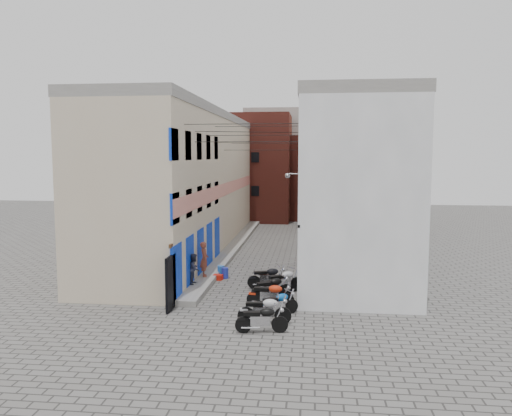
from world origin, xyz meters
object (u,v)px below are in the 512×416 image
(motorcycle_c, at_px, (278,303))
(person_a, at_px, (204,259))
(person_b, at_px, (194,269))
(motorcycle_d, at_px, (270,294))
(red_crate, at_px, (218,277))
(motorcycle_b, at_px, (264,309))
(motorcycle_e, at_px, (272,287))
(water_jug_far, at_px, (221,271))
(motorcycle_f, at_px, (283,280))
(motorcycle_g, at_px, (268,276))
(motorcycle_a, at_px, (262,318))
(water_jug_near, at_px, (225,273))

(motorcycle_c, bearing_deg, person_a, -175.30)
(motorcycle_c, relative_size, person_b, 1.27)
(motorcycle_d, xyz_separation_m, red_crate, (-2.96, 4.17, -0.43))
(motorcycle_b, distance_m, motorcycle_e, 3.15)
(motorcycle_d, height_order, water_jug_far, motorcycle_d)
(motorcycle_e, distance_m, motorcycle_f, 1.17)
(motorcycle_d, xyz_separation_m, motorcycle_f, (0.41, 2.18, 0.02))
(person_a, bearing_deg, red_crate, -79.00)
(water_jug_far, bearing_deg, motorcycle_e, -52.95)
(motorcycle_b, xyz_separation_m, motorcycle_g, (-0.29, 4.99, -0.01))
(motorcycle_a, bearing_deg, motorcycle_f, 167.23)
(motorcycle_e, distance_m, motorcycle_g, 1.87)
(red_crate, bearing_deg, motorcycle_b, -64.96)
(motorcycle_e, bearing_deg, motorcycle_c, -18.99)
(motorcycle_b, height_order, motorcycle_c, motorcycle_b)
(motorcycle_g, xyz_separation_m, water_jug_near, (-2.33, 1.62, -0.30))
(motorcycle_c, distance_m, water_jug_near, 6.38)
(motorcycle_g, distance_m, water_jug_near, 2.85)
(motorcycle_b, height_order, motorcycle_e, motorcycle_b)
(motorcycle_a, distance_m, motorcycle_e, 4.07)
(motorcycle_b, xyz_separation_m, person_a, (-3.52, 5.90, 0.53))
(motorcycle_b, height_order, motorcycle_d, motorcycle_b)
(motorcycle_b, xyz_separation_m, water_jug_near, (-2.62, 6.61, -0.31))
(motorcycle_a, relative_size, motorcycle_d, 0.94)
(motorcycle_c, relative_size, water_jug_far, 3.31)
(water_jug_near, relative_size, red_crate, 1.23)
(motorcycle_c, height_order, person_b, person_b)
(motorcycle_d, distance_m, water_jug_near, 5.30)
(water_jug_far, bearing_deg, motorcycle_a, -69.96)
(motorcycle_f, relative_size, motorcycle_g, 1.05)
(motorcycle_a, height_order, water_jug_far, motorcycle_a)
(motorcycle_b, bearing_deg, motorcycle_f, 168.29)
(motorcycle_d, bearing_deg, motorcycle_e, -173.10)
(person_b, bearing_deg, water_jug_far, -13.15)
(motorcycle_f, height_order, motorcycle_g, motorcycle_f)
(motorcycle_c, distance_m, person_a, 6.31)
(motorcycle_f, bearing_deg, water_jug_far, -164.45)
(motorcycle_c, height_order, person_a, person_a)
(motorcycle_c, distance_m, motorcycle_g, 4.04)
(motorcycle_g, relative_size, red_crate, 4.47)
(motorcycle_a, bearing_deg, red_crate, -165.50)
(motorcycle_d, xyz_separation_m, water_jug_near, (-2.67, 4.56, -0.30))
(person_b, relative_size, red_crate, 3.22)
(person_b, bearing_deg, red_crate, -20.05)
(motorcycle_b, relative_size, motorcycle_f, 0.97)
(motorcycle_e, distance_m, water_jug_near, 4.36)
(motorcycle_c, height_order, motorcycle_e, motorcycle_e)
(water_jug_far, xyz_separation_m, red_crate, (0.00, -0.80, -0.13))
(person_b, relative_size, water_jug_far, 2.61)
(motorcycle_b, xyz_separation_m, water_jug_far, (-2.90, 7.01, -0.30))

